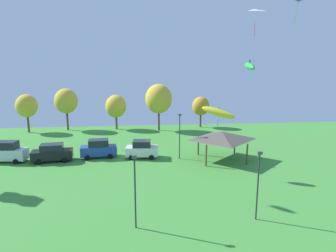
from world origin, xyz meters
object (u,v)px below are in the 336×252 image
kite_flying_9 (218,113)px  treeline_tree_1 (66,101)px  kite_flying_7 (254,15)px  parked_car_third_from_left (99,149)px  light_post_2 (258,181)px  treeline_tree_4 (201,106)px  treeline_tree_3 (159,99)px  parked_car_second_from_left (52,153)px  treeline_tree_2 (116,106)px  park_pavilion (222,136)px  treeline_tree_0 (27,106)px  parked_car_rightmost_in_row (142,149)px  light_post_1 (135,187)px  parked_car_leftmost (6,152)px  kite_flying_5 (250,66)px  light_post_0 (180,133)px

kite_flying_9 → treeline_tree_1: (-21.15, 25.03, -1.48)m
kite_flying_7 → parked_car_third_from_left: 25.81m
light_post_2 → treeline_tree_4: size_ratio=0.93×
treeline_tree_1 → treeline_tree_3: size_ratio=0.90×
parked_car_second_from_left → treeline_tree_2: 19.83m
kite_flying_9 → park_pavilion: bearing=68.7°
treeline_tree_0 → treeline_tree_3: size_ratio=0.80×
parked_car_rightmost_in_row → light_post_1: bearing=-87.5°
parked_car_leftmost → parked_car_third_from_left: parked_car_leftmost is taller
kite_flying_5 → light_post_0: kite_flying_5 is taller
park_pavilion → treeline_tree_0: treeline_tree_0 is taller
parked_car_third_from_left → light_post_0: 10.54m
parked_car_rightmost_in_row → treeline_tree_1: size_ratio=0.55×
light_post_0 → treeline_tree_0: (-24.32, 17.72, 1.41)m
kite_flying_5 → treeline_tree_2: 26.71m
treeline_tree_1 → treeline_tree_4: bearing=0.1°
treeline_tree_1 → treeline_tree_4: size_ratio=1.30×
kite_flying_5 → light_post_1: kite_flying_5 is taller
treeline_tree_2 → parked_car_third_from_left: bearing=-93.6°
kite_flying_9 → parked_car_leftmost: bearing=164.5°
park_pavilion → treeline_tree_4: (1.59, 20.10, 0.94)m
light_post_2 → treeline_tree_2: bearing=110.3°
kite_flying_7 → treeline_tree_1: 34.69m
light_post_2 → kite_flying_7: bearing=71.8°
treeline_tree_3 → treeline_tree_2: bearing=167.0°
kite_flying_5 → parked_car_second_from_left: bearing=179.9°
kite_flying_7 → treeline_tree_0: size_ratio=0.44×
light_post_2 → parked_car_third_from_left: bearing=128.9°
park_pavilion → light_post_1: size_ratio=1.16×
treeline_tree_1 → treeline_tree_0: bearing=-167.3°
parked_car_third_from_left → light_post_1: (4.75, -17.57, 1.98)m
kite_flying_9 → parked_car_second_from_left: size_ratio=0.73×
parked_car_rightmost_in_row → treeline_tree_1: bearing=130.9°
parked_car_leftmost → light_post_0: 21.30m
parked_car_third_from_left → treeline_tree_1: size_ratio=0.62×
light_post_1 → park_pavilion: bearing=54.9°
parked_car_leftmost → parked_car_rightmost_in_row: (16.47, 0.02, -0.13)m
treeline_tree_4 → kite_flying_7: bearing=-80.7°
treeline_tree_3 → light_post_2: bearing=-81.2°
parked_car_second_from_left → treeline_tree_0: (-8.63, 17.21, 3.59)m
park_pavilion → light_post_2: light_post_2 is taller
parked_car_leftmost → parked_car_third_from_left: (10.98, 0.69, -0.10)m
light_post_0 → treeline_tree_0: treeline_tree_0 is taller
parked_car_leftmost → park_pavilion: 26.46m
light_post_1 → treeline_tree_1: (-12.48, 35.16, 2.15)m
light_post_1 → treeline_tree_0: treeline_tree_0 is taller
light_post_2 → treeline_tree_3: (-5.09, 32.88, 2.64)m
park_pavilion → treeline_tree_0: bearing=147.7°
parked_car_second_from_left → light_post_1: (10.24, -16.51, 2.05)m
kite_flying_5 → parked_car_rightmost_in_row: kite_flying_5 is taller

